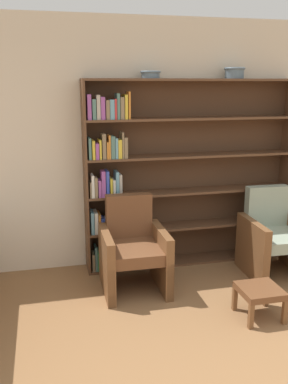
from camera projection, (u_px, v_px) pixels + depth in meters
name	position (u px, v px, depth m)	size (l,w,h in m)	color
wall_back	(164.00, 144.00, 4.89)	(12.00, 0.06, 2.75)	beige
bookshelf	(171.00, 176.00, 4.82)	(2.42, 0.30, 2.10)	brown
bowl_copper	(150.00, 74.00, 4.47)	(0.22, 0.22, 0.08)	slate
bowl_brass	(235.00, 72.00, 4.68)	(0.23, 0.23, 0.12)	slate
armchair_leather	(133.00, 250.00, 4.34)	(0.65, 0.69, 0.94)	brown
armchair_cushioned	(274.00, 237.00, 4.70)	(0.66, 0.70, 0.94)	brown
footstool	(260.00, 293.00, 3.82)	(0.36, 0.36, 0.29)	brown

